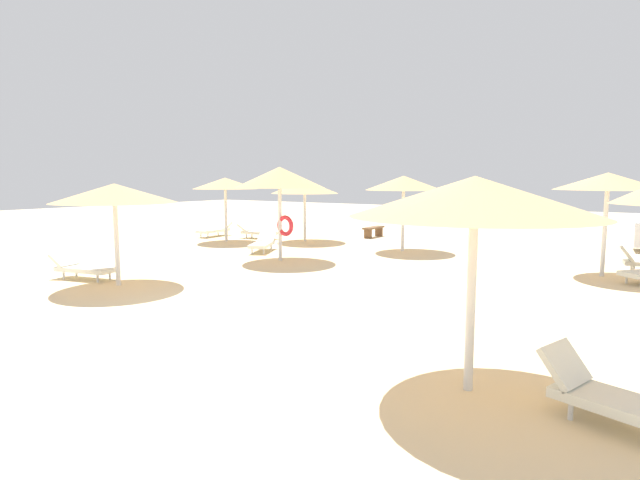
# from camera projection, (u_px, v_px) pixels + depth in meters

# --- Properties ---
(ground_plane) EXTENTS (80.00, 80.00, 0.00)m
(ground_plane) POSITION_uv_depth(u_px,v_px,m) (239.00, 311.00, 10.78)
(ground_plane) COLOR beige
(parasol_1) EXTENTS (2.94, 2.94, 2.68)m
(parasol_1) POSITION_uv_depth(u_px,v_px,m) (305.00, 187.00, 22.42)
(parasol_1) COLOR silver
(parasol_1) RESTS_ON ground
(parasol_2) EXTENTS (3.10, 3.10, 2.63)m
(parasol_2) POSITION_uv_depth(u_px,v_px,m) (114.00, 194.00, 13.09)
(parasol_2) COLOR silver
(parasol_2) RESTS_ON ground
(parasol_3) EXTENTS (2.86, 2.86, 2.92)m
(parasol_3) POSITION_uv_depth(u_px,v_px,m) (608.00, 182.00, 14.31)
(parasol_3) COLOR silver
(parasol_3) RESTS_ON ground
(parasol_4) EXTENTS (3.01, 3.01, 3.13)m
(parasol_4) POSITION_uv_depth(u_px,v_px,m) (280.00, 178.00, 17.08)
(parasol_4) COLOR silver
(parasol_4) RESTS_ON ground
(parasol_6) EXTENTS (3.16, 3.16, 2.79)m
(parasol_6) POSITION_uv_depth(u_px,v_px,m) (475.00, 197.00, 6.48)
(parasol_6) COLOR silver
(parasol_6) RESTS_ON ground
(parasol_7) EXTENTS (2.80, 2.80, 2.78)m
(parasol_7) POSITION_uv_depth(u_px,v_px,m) (225.00, 184.00, 22.32)
(parasol_7) COLOR silver
(parasol_7) RESTS_ON ground
(parasol_8) EXTENTS (2.90, 2.90, 2.85)m
(parasol_8) POSITION_uv_depth(u_px,v_px,m) (404.00, 183.00, 19.35)
(parasol_8) COLOR silver
(parasol_8) RESTS_ON ground
(lounger_1) EXTENTS (1.96, 0.84, 0.66)m
(lounger_1) POSITION_uv_depth(u_px,v_px,m) (257.00, 232.00, 23.66)
(lounger_1) COLOR silver
(lounger_1) RESTS_ON ground
(lounger_2) EXTENTS (1.99, 1.06, 0.69)m
(lounger_2) POSITION_uv_depth(u_px,v_px,m) (82.00, 268.00, 14.17)
(lounger_2) COLOR silver
(lounger_2) RESTS_ON ground
(lounger_4) EXTENTS (1.43, 2.00, 0.61)m
(lounger_4) POSITION_uv_depth(u_px,v_px,m) (263.00, 243.00, 19.52)
(lounger_4) COLOR silver
(lounger_4) RESTS_ON ground
(lounger_6) EXTENTS (1.96, 1.14, 0.79)m
(lounger_6) POSITION_uv_depth(u_px,v_px,m) (623.00, 401.00, 5.68)
(lounger_6) COLOR silver
(lounger_6) RESTS_ON ground
(lounger_7) EXTENTS (0.78, 1.95, 0.66)m
(lounger_7) POSITION_uv_depth(u_px,v_px,m) (215.00, 230.00, 24.60)
(lounger_7) COLOR silver
(lounger_7) RESTS_ON ground
(bench_0) EXTENTS (0.42, 1.51, 0.49)m
(bench_0) POSITION_uv_depth(u_px,v_px,m) (374.00, 230.00, 24.21)
(bench_0) COLOR brown
(bench_0) RESTS_ON ground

